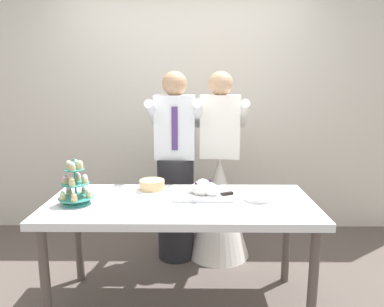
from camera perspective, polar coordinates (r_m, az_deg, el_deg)
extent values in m
plane|color=#564C47|center=(2.79, -1.76, -22.82)|extent=(8.00, 8.00, 0.00)
cube|color=beige|center=(3.79, -1.02, 9.51)|extent=(5.20, 0.10, 2.90)
cube|color=silver|center=(2.45, -1.87, -8.15)|extent=(1.80, 0.80, 0.05)
cylinder|color=#564C47|center=(2.50, -22.32, -18.38)|extent=(0.06, 0.06, 0.72)
cylinder|color=#564C47|center=(2.44, 18.68, -18.96)|extent=(0.06, 0.06, 0.72)
cylinder|color=#564C47|center=(3.04, -17.61, -12.64)|extent=(0.06, 0.06, 0.72)
cylinder|color=#564C47|center=(2.98, 14.82, -12.92)|extent=(0.06, 0.06, 0.72)
cylinder|color=teal|center=(2.51, -17.89, -7.51)|extent=(0.17, 0.17, 0.01)
cylinder|color=teal|center=(2.47, -18.09, -4.29)|extent=(0.01, 0.01, 0.31)
cylinder|color=teal|center=(2.50, -17.94, -6.67)|extent=(0.23, 0.23, 0.01)
cylinder|color=#D1B784|center=(2.46, -16.07, -6.39)|extent=(0.04, 0.04, 0.03)
sphere|color=beige|center=(2.46, -16.10, -5.86)|extent=(0.04, 0.04, 0.04)
cylinder|color=#D1B784|center=(2.56, -16.76, -5.77)|extent=(0.04, 0.04, 0.03)
sphere|color=white|center=(2.55, -16.79, -5.26)|extent=(0.04, 0.04, 0.04)
cylinder|color=#D1B784|center=(2.56, -19.00, -5.87)|extent=(0.04, 0.04, 0.03)
sphere|color=#EAB7C6|center=(2.56, -19.03, -5.36)|extent=(0.04, 0.04, 0.04)
cylinder|color=#D1B784|center=(2.47, -19.89, -6.59)|extent=(0.04, 0.04, 0.03)
sphere|color=beige|center=(2.46, -19.93, -6.06)|extent=(0.04, 0.04, 0.04)
cylinder|color=#D1B784|center=(2.41, -18.24, -6.91)|extent=(0.04, 0.04, 0.03)
sphere|color=#D6B27A|center=(2.40, -18.27, -6.37)|extent=(0.04, 0.04, 0.04)
cylinder|color=teal|center=(2.47, -18.07, -4.57)|extent=(0.18, 0.18, 0.01)
cylinder|color=#D1B784|center=(2.45, -16.68, -4.18)|extent=(0.04, 0.04, 0.03)
sphere|color=white|center=(2.45, -16.71, -3.64)|extent=(0.04, 0.04, 0.04)
cylinder|color=#D1B784|center=(2.52, -17.70, -3.82)|extent=(0.04, 0.04, 0.03)
sphere|color=#EAB7C6|center=(2.52, -17.73, -3.29)|extent=(0.04, 0.04, 0.04)
cylinder|color=#D1B784|center=(2.48, -19.51, -4.20)|extent=(0.04, 0.04, 0.03)
sphere|color=#EAB7C6|center=(2.47, -19.55, -3.67)|extent=(0.04, 0.04, 0.04)
cylinder|color=#D1B784|center=(2.41, -18.55, -4.57)|extent=(0.04, 0.04, 0.03)
sphere|color=#D6B27A|center=(2.40, -18.59, -4.02)|extent=(0.04, 0.04, 0.04)
cylinder|color=teal|center=(2.45, -18.21, -2.43)|extent=(0.13, 0.13, 0.01)
cylinder|color=#D1B784|center=(2.44, -17.39, -2.03)|extent=(0.04, 0.04, 0.03)
sphere|color=beige|center=(2.43, -17.42, -1.49)|extent=(0.04, 0.04, 0.04)
cylinder|color=#D1B784|center=(2.48, -17.98, -1.84)|extent=(0.04, 0.04, 0.03)
sphere|color=beige|center=(2.47, -18.02, -1.30)|extent=(0.04, 0.04, 0.04)
cylinder|color=#D1B784|center=(2.46, -19.00, -2.00)|extent=(0.04, 0.04, 0.03)
sphere|color=beige|center=(2.46, -19.04, -1.46)|extent=(0.04, 0.04, 0.04)
cylinder|color=#D1B784|center=(2.41, -18.49, -2.24)|extent=(0.04, 0.04, 0.03)
sphere|color=white|center=(2.40, -18.53, -1.68)|extent=(0.04, 0.04, 0.04)
cube|color=silver|center=(2.55, 1.75, -6.51)|extent=(0.42, 0.31, 0.02)
sphere|color=white|center=(2.54, 3.00, -5.60)|extent=(0.09, 0.09, 0.09)
sphere|color=white|center=(2.58, 2.59, -5.45)|extent=(0.07, 0.07, 0.07)
sphere|color=white|center=(2.60, 1.73, -5.23)|extent=(0.08, 0.08, 0.08)
sphere|color=white|center=(2.57, 1.00, -5.40)|extent=(0.09, 0.09, 0.09)
sphere|color=white|center=(2.54, 0.27, -5.71)|extent=(0.07, 0.07, 0.07)
sphere|color=white|center=(2.51, 1.02, -5.92)|extent=(0.07, 0.07, 0.07)
sphere|color=white|center=(2.50, 1.78, -5.89)|extent=(0.09, 0.09, 0.09)
sphere|color=white|center=(2.48, 3.15, -5.89)|extent=(0.10, 0.10, 0.10)
sphere|color=white|center=(2.53, 1.76, -5.28)|extent=(0.11, 0.11, 0.11)
sphere|color=#2D1938|center=(2.49, 0.62, -4.80)|extent=(0.02, 0.02, 0.02)
sphere|color=#2D1938|center=(2.53, 2.94, -4.28)|extent=(0.02, 0.02, 0.02)
sphere|color=#2D1938|center=(2.54, 2.15, -4.42)|extent=(0.02, 0.02, 0.02)
sphere|color=#2D1938|center=(2.52, 1.40, -4.50)|extent=(0.02, 0.02, 0.02)
cube|color=silver|center=(2.44, 2.53, -6.97)|extent=(0.22, 0.12, 0.00)
cube|color=black|center=(2.51, 5.59, -6.36)|extent=(0.09, 0.06, 0.02)
cylinder|color=white|center=(2.51, 10.49, -7.13)|extent=(0.18, 0.18, 0.01)
cylinder|color=white|center=(2.51, 10.59, -6.92)|extent=(0.18, 0.18, 0.01)
cylinder|color=white|center=(2.51, 10.56, -6.66)|extent=(0.18, 0.18, 0.01)
cylinder|color=white|center=(2.50, 10.63, -6.44)|extent=(0.18, 0.18, 0.01)
cylinder|color=white|center=(2.50, 10.68, -6.21)|extent=(0.18, 0.18, 0.01)
cylinder|color=white|center=(2.70, -6.35, -5.75)|extent=(0.24, 0.24, 0.01)
cylinder|color=#D6B27A|center=(2.68, -6.37, -4.93)|extent=(0.19, 0.19, 0.07)
cylinder|color=#232328|center=(3.24, -2.60, -8.71)|extent=(0.32, 0.32, 0.92)
cube|color=white|center=(3.07, -2.72, 4.22)|extent=(0.35, 0.21, 0.54)
sphere|color=tan|center=(3.05, -2.79, 11.04)|extent=(0.21, 0.21, 0.21)
cylinder|color=white|center=(3.08, -6.22, 6.21)|extent=(0.09, 0.49, 0.28)
cylinder|color=white|center=(3.05, 0.91, 6.22)|extent=(0.09, 0.49, 0.28)
cube|color=#4C3372|center=(2.96, -2.78, 3.97)|extent=(0.05, 0.01, 0.36)
cone|color=white|center=(3.29, 4.30, -8.42)|extent=(0.56, 0.56, 0.92)
cube|color=white|center=(3.12, 4.50, 4.31)|extent=(0.36, 0.23, 0.54)
sphere|color=tan|center=(3.10, 4.60, 11.02)|extent=(0.21, 0.21, 0.21)
cylinder|color=white|center=(3.12, 1.20, 6.33)|extent=(0.12, 0.49, 0.28)
cylinder|color=white|center=(3.11, 8.23, 6.21)|extent=(0.12, 0.49, 0.28)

